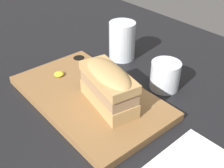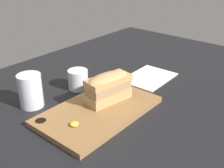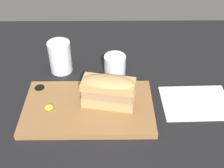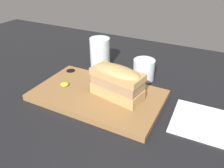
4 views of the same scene
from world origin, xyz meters
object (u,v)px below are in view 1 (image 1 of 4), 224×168
Objects in this scene: serving_board at (89,96)px; wine_glass at (165,76)px; water_glass at (122,43)px; sandwich at (108,85)px.

wine_glass reaches higher than serving_board.
water_glass is 19.21cm from wine_glass.
sandwich reaches higher than serving_board.
wine_glass is at bearing -7.28° from water_glass.
wine_glass is (8.36, 17.81, 2.48)cm from serving_board.
serving_board is 3.44× the size of water_glass.
sandwich is 17.33cm from wine_glass.
water_glass is (-16.81, 19.22, -2.16)cm from sandwich.
sandwich is 25.62cm from water_glass.
water_glass reaches higher than serving_board.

